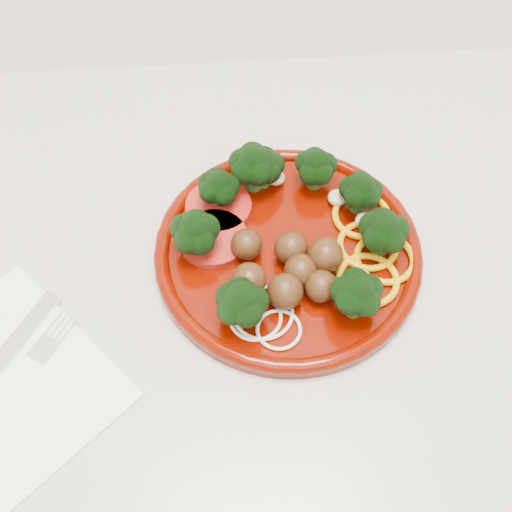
{
  "coord_description": "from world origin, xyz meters",
  "views": [
    {
      "loc": [
        -0.04,
        1.39,
        1.39
      ],
      "look_at": [
        -0.01,
        1.71,
        0.92
      ],
      "focal_mm": 45.0,
      "sensor_mm": 36.0,
      "label": 1
    }
  ],
  "objects": [
    {
      "name": "plate",
      "position": [
        0.02,
        1.73,
        0.92
      ],
      "size": [
        0.25,
        0.25,
        0.06
      ],
      "rotation": [
        0.0,
        0.0,
        -0.41
      ],
      "color": "#490700",
      "rests_on": "counter"
    },
    {
      "name": "counter",
      "position": [
        0.0,
        1.7,
        0.45
      ],
      "size": [
        2.4,
        0.6,
        0.9
      ],
      "color": "beige",
      "rests_on": "ground"
    }
  ]
}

